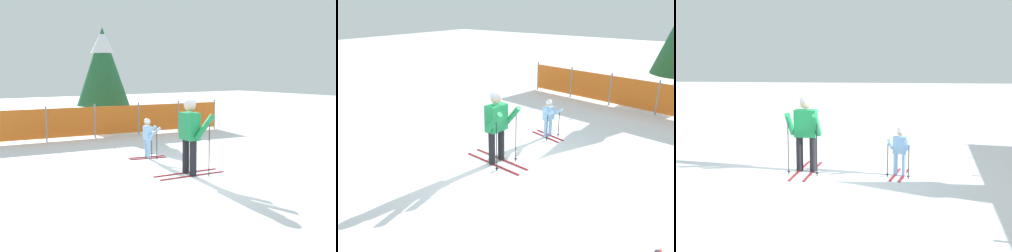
# 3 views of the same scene
# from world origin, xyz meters

# --- Properties ---
(ground_plane) EXTENTS (60.00, 60.00, 0.00)m
(ground_plane) POSITION_xyz_m (0.00, 0.00, 0.00)
(ground_plane) COLOR white
(skier_adult) EXTENTS (1.69, 0.78, 1.77)m
(skier_adult) POSITION_xyz_m (-0.09, 0.08, 1.05)
(skier_adult) COLOR maroon
(skier_adult) RESTS_ON ground_plane
(skier_child) EXTENTS (1.05, 0.55, 1.09)m
(skier_child) POSITION_xyz_m (0.07, 2.20, 0.63)
(skier_child) COLOR maroon
(skier_child) RESTS_ON ground_plane
(safety_fence) EXTENTS (8.42, 0.99, 1.20)m
(safety_fence) POSITION_xyz_m (1.17, 6.14, 0.60)
(safety_fence) COLOR gray
(safety_fence) RESTS_ON ground_plane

